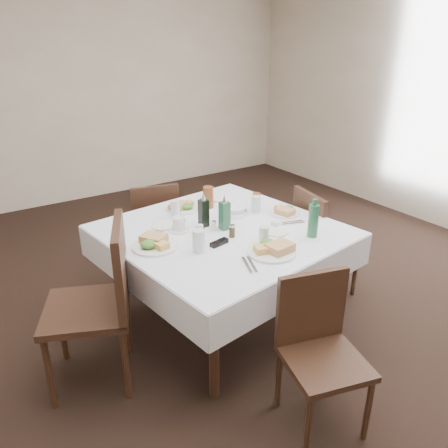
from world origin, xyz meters
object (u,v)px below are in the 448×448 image
chair_north (155,222)px  green_bottle (313,220)px  water_w (199,241)px  bread_basket (234,211)px  ketchup_bottle (200,234)px  chair_east (318,236)px  water_n (175,209)px  dining_table (222,239)px  water_e (256,204)px  chair_west (103,295)px  water_s (264,235)px  oil_cruet_green (224,214)px  oil_cruet_dark (204,212)px  chair_south (318,341)px  coffee_mug (179,225)px

chair_north → green_bottle: 1.53m
water_w → bread_basket: (0.52, 0.37, -0.04)m
ketchup_bottle → chair_east: bearing=1.1°
chair_north → water_n: (-0.09, -0.60, 0.34)m
dining_table → water_e: water_e is taller
dining_table → water_e: bearing=18.0°
chair_west → water_s: 1.04m
water_n → oil_cruet_green: size_ratio=0.49×
chair_west → oil_cruet_dark: bearing=13.5°
water_n → ketchup_bottle: (-0.06, -0.46, -0.01)m
water_n → oil_cruet_green: (0.17, -0.38, 0.05)m
water_e → green_bottle: bearing=-85.0°
water_s → oil_cruet_green: oil_cruet_green is taller
ketchup_bottle → water_w: bearing=-124.7°
water_n → water_w: size_ratio=0.88×
chair_south → chair_east: bearing=45.4°
chair_east → coffee_mug: (-1.14, 0.20, 0.30)m
oil_cruet_green → green_bottle: 0.59m
chair_south → chair_west: size_ratio=0.83×
chair_east → water_w: water_w is taller
dining_table → bread_basket: bread_basket is taller
chair_north → chair_west: size_ratio=0.82×
chair_north → chair_east: bearing=-47.5°
chair_west → bread_basket: bearing=12.9°
chair_west → ketchup_bottle: 0.71m
chair_north → oil_cruet_green: size_ratio=3.36×
water_s → oil_cruet_green: (-0.08, 0.33, 0.05)m
water_s → bread_basket: water_s is taller
oil_cruet_green → coffee_mug: size_ratio=1.78×
water_w → coffee_mug: size_ratio=1.00×
chair_north → chair_east: (0.95, -1.03, 0.02)m
dining_table → green_bottle: bearing=-44.4°
chair_east → water_n: (-1.04, 0.44, 0.32)m
dining_table → chair_east: bearing=-3.7°
chair_south → water_s: bearing=78.3°
water_w → oil_cruet_dark: (0.23, 0.32, 0.03)m
water_s → bread_basket: size_ratio=0.61×
green_bottle → water_e: bearing=95.0°
chair_east → water_w: 1.24m
chair_south → water_s: water_s is taller
water_n → ketchup_bottle: size_ratio=1.10×
chair_south → coffee_mug: 1.20m
oil_cruet_green → green_bottle: green_bottle is taller
chair_south → ketchup_bottle: 0.98m
bread_basket → chair_west: bearing=-167.1°
water_s → bread_basket: (0.12, 0.51, -0.03)m
oil_cruet_dark → ketchup_bottle: 0.25m
ketchup_bottle → green_bottle: 0.74m
ketchup_bottle → coffee_mug: (-0.04, 0.22, -0.01)m
chair_south → ketchup_bottle: bearing=101.3°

